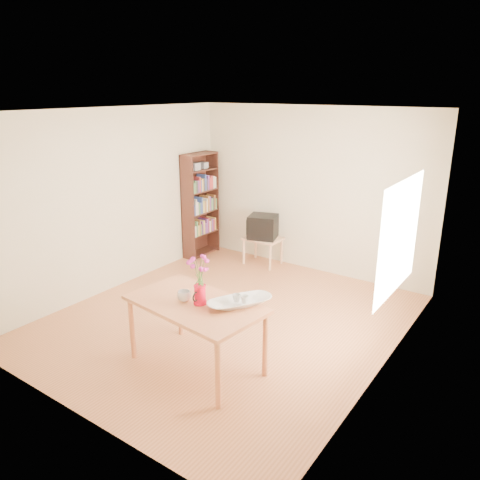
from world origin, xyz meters
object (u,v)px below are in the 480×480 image
Objects in this scene: mug at (184,296)px; bowl at (240,287)px; pitcher at (200,295)px; television at (263,226)px; table at (195,310)px.

bowl is (0.53, 0.24, 0.15)m from mug.
bowl reaches higher than pitcher.
television is at bearing 105.76° from pitcher.
television is (-1.07, 3.01, -0.01)m from table.
table is 2.74× the size of television.
television is at bearing 116.20° from table.
table is at bearing -153.32° from bowl.
pitcher is 0.49× the size of bowl.
pitcher is 0.42m from bowl.
bowl is 3.18m from television.
mug is (-0.18, -0.04, -0.04)m from pitcher.
bowl is at bearing 24.37° from pitcher.
pitcher is 3.21m from television.
bowl is at bearing -164.22° from mug.
mug reaches higher than television.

